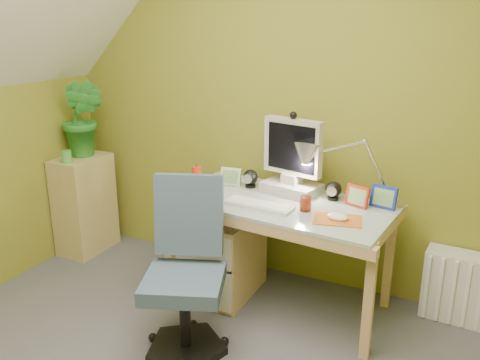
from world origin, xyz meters
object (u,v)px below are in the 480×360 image
at_px(desk_lamp, 368,157).
at_px(potted_plant, 83,118).
at_px(task_chair, 184,282).
at_px(radiator, 461,288).
at_px(desk, 279,255).
at_px(monitor, 293,149).
at_px(side_ledge, 85,204).

bearing_deg(desk_lamp, potted_plant, 166.36).
height_order(task_chair, radiator, task_chair).
relative_size(desk, task_chair, 1.56).
distance_m(task_chair, radiator, 1.63).
bearing_deg(potted_plant, monitor, 0.91).
height_order(desk, potted_plant, potted_plant).
height_order(monitor, radiator, monitor).
bearing_deg(radiator, monitor, -168.85).
height_order(monitor, desk_lamp, desk_lamp).
bearing_deg(potted_plant, radiator, 3.59).
xyz_separation_m(monitor, desk_lamp, (0.45, 0.00, 0.01)).
xyz_separation_m(desk, radiator, (1.02, 0.32, -0.13)).
bearing_deg(task_chair, side_ledge, 129.89).
bearing_deg(monitor, task_chair, -96.48).
relative_size(desk_lamp, task_chair, 0.68).
relative_size(task_chair, radiator, 1.96).
xyz_separation_m(monitor, potted_plant, (-1.61, -0.03, 0.06)).
relative_size(side_ledge, potted_plant, 1.31).
xyz_separation_m(task_chair, radiator, (1.30, 0.97, -0.20)).
xyz_separation_m(desk_lamp, task_chair, (-0.72, -0.83, -0.56)).
bearing_deg(desk_lamp, task_chair, -145.43).
bearing_deg(desk, potted_plant, -179.85).
relative_size(desk_lamp, side_ledge, 0.76).
bearing_deg(potted_plant, desk_lamp, 0.71).
bearing_deg(desk, monitor, 95.62).
xyz_separation_m(desk, side_ledge, (-1.63, 0.10, 0.02)).
relative_size(desk, potted_plant, 2.28).
height_order(desk, radiator, desk).
distance_m(desk, task_chair, 0.71).
xyz_separation_m(desk_lamp, radiator, (0.57, 0.14, -0.76)).
relative_size(desk_lamp, radiator, 1.33).
bearing_deg(radiator, side_ledge, -171.99).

